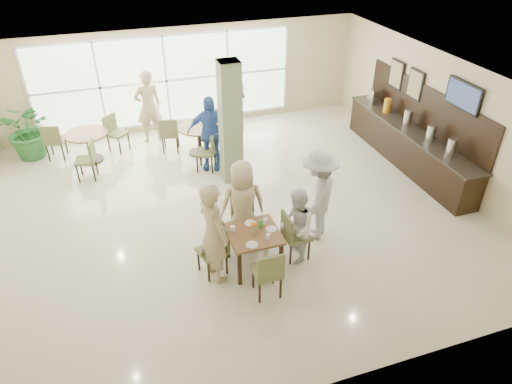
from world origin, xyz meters
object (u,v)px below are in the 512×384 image
object	(u,v)px
teen_standing	(318,195)
teen_far	(243,204)
main_table	(254,237)
round_table_left	(87,140)
round_table_right	(199,133)
buffet_counter	(409,144)
adult_standing	(149,107)
teen_left	(213,233)
teen_right	(297,226)
adult_a	(210,133)
adult_b	(235,115)
potted_plant	(29,130)

from	to	relation	value
teen_standing	teen_far	bearing A→B (deg)	-57.63
main_table	round_table_left	world-z (taller)	same
round_table_left	round_table_right	size ratio (longest dim) A/B	0.96
round_table_left	buffet_counter	bearing A→B (deg)	-19.68
adult_standing	teen_left	bearing A→B (deg)	82.27
round_table_left	teen_right	xyz separation A→B (m)	(3.46, -5.11, 0.17)
teen_right	adult_a	bearing A→B (deg)	-155.53
round_table_left	teen_standing	xyz separation A→B (m)	(4.10, -4.59, 0.38)
teen_far	adult_standing	world-z (taller)	adult_standing
round_table_left	buffet_counter	xyz separation A→B (m)	(7.45, -2.66, -0.01)
buffet_counter	teen_standing	distance (m)	3.88
teen_left	adult_standing	size ratio (longest dim) A/B	0.96
teen_far	adult_b	bearing A→B (deg)	-100.91
round_table_left	adult_a	world-z (taller)	adult_a
teen_far	adult_standing	distance (m)	5.08
teen_standing	adult_standing	bearing A→B (deg)	-111.81
buffet_counter	adult_a	world-z (taller)	buffet_counter
round_table_right	teen_standing	size ratio (longest dim) A/B	0.57
main_table	teen_right	distance (m)	0.79
teen_far	teen_standing	distance (m)	1.42
teen_right	adult_b	size ratio (longest dim) A/B	0.79
buffet_counter	teen_right	world-z (taller)	buffet_counter
adult_b	round_table_right	bearing A→B (deg)	-69.33
round_table_right	buffet_counter	size ratio (longest dim) A/B	0.23
main_table	buffet_counter	distance (m)	5.34
teen_left	adult_a	bearing A→B (deg)	-31.90
round_table_right	buffet_counter	bearing A→B (deg)	-24.72
potted_plant	adult_standing	size ratio (longest dim) A/B	0.76
teen_right	adult_a	size ratio (longest dim) A/B	0.79
round_table_right	potted_plant	xyz separation A→B (m)	(-4.04, 1.14, 0.17)
potted_plant	teen_left	bearing A→B (deg)	-60.20
round_table_right	teen_left	world-z (taller)	teen_left
teen_left	teen_right	distance (m)	1.51
teen_left	adult_b	size ratio (longest dim) A/B	1.01
main_table	buffet_counter	xyz separation A→B (m)	(4.77, 2.40, -0.10)
adult_standing	adult_a	bearing A→B (deg)	110.00
main_table	potted_plant	distance (m)	6.99
round_table_left	buffet_counter	distance (m)	7.91
main_table	adult_b	distance (m)	4.69
round_table_right	teen_far	xyz separation A→B (m)	(-0.00, -3.85, 0.30)
buffet_counter	potted_plant	bearing A→B (deg)	159.25
adult_a	teen_right	bearing A→B (deg)	-57.38
round_table_right	teen_standing	distance (m)	4.36
potted_plant	adult_b	world-z (taller)	adult_b
potted_plant	teen_far	xyz separation A→B (m)	(4.04, -5.00, 0.12)
teen_left	teen_far	xyz separation A→B (m)	(0.74, 0.76, -0.08)
main_table	teen_right	bearing A→B (deg)	-3.30
teen_standing	teen_left	bearing A→B (deg)	-33.83
adult_a	adult_standing	xyz separation A→B (m)	(-1.18, 1.96, 0.06)
round_table_right	teen_left	bearing A→B (deg)	-99.15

